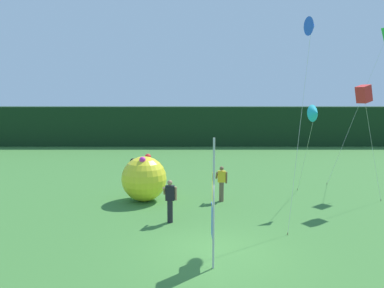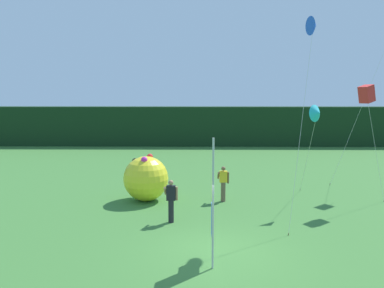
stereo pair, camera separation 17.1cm
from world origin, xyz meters
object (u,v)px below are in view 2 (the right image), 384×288
Objects in this scene: banner_flag at (213,204)px; inflatable_balloon at (146,178)px; kite_red_box_1 at (367,94)px; kite_cyan_delta_0 at (317,113)px; person_near_banner at (171,200)px; kite_blue_delta_2 at (313,27)px; person_mid_field at (223,183)px.

inflatable_balloon is at bearing 112.50° from banner_flag.
banner_flag is 0.70× the size of kite_red_box_1.
inflatable_balloon is (-2.91, 7.02, -0.76)m from banner_flag.
kite_cyan_delta_0 reaches higher than banner_flag.
banner_flag is 2.24× the size of person_near_banner.
inflatable_balloon is 9.92m from kite_blue_delta_2.
inflatable_balloon is 0.28× the size of kite_blue_delta_2.
kite_blue_delta_2 reaches higher than kite_red_box_1.
kite_red_box_1 is at bearing -2.46° from person_mid_field.
inflatable_balloon is 0.48× the size of kite_cyan_delta_0.
person_near_banner is 1.01× the size of person_mid_field.
person_near_banner is 0.77× the size of inflatable_balloon.
person_mid_field is 7.66m from kite_red_box_1.
banner_flag reaches higher than person_mid_field.
kite_cyan_delta_0 is (6.29, 2.16, 3.32)m from person_near_banner.
inflatable_balloon reaches higher than person_mid_field.
kite_cyan_delta_0 is at bearing 64.18° from kite_blue_delta_2.
kite_cyan_delta_0 is at bearing -164.45° from kite_red_box_1.
kite_blue_delta_2 is at bearing 5.62° from person_near_banner.
banner_flag is 7.64m from inflatable_balloon.
kite_blue_delta_2 reaches higher than inflatable_balloon.
banner_flag reaches higher than inflatable_balloon.
person_mid_field is 3.70m from inflatable_balloon.
person_near_banner is 3.49m from inflatable_balloon.
inflatable_balloon is at bearing 178.64° from person_mid_field.
kite_blue_delta_2 is at bearing -20.92° from inflatable_balloon.
kite_cyan_delta_0 is 0.84× the size of kite_red_box_1.
inflatable_balloon is 8.39m from kite_cyan_delta_0.
kite_red_box_1 is at bearing 18.01° from person_near_banner.
person_near_banner is at bearing -126.26° from person_mid_field.
kite_blue_delta_2 is (-3.18, -2.28, 2.59)m from kite_red_box_1.
kite_cyan_delta_0 is 0.58× the size of kite_blue_delta_2.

